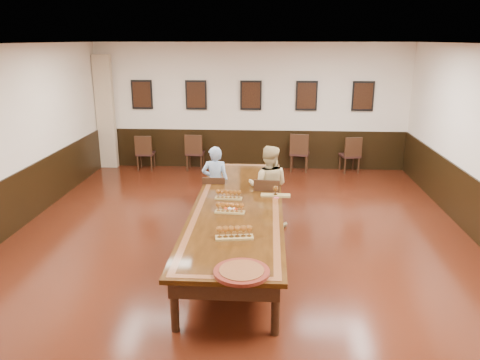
# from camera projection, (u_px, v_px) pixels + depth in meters

# --- Properties ---
(floor) EXTENTS (8.00, 10.00, 0.02)m
(floor) POSITION_uv_depth(u_px,v_px,m) (238.00, 248.00, 7.66)
(floor) COLOR black
(floor) RESTS_ON ground
(ceiling) EXTENTS (8.00, 10.00, 0.02)m
(ceiling) POSITION_uv_depth(u_px,v_px,m) (238.00, 43.00, 6.72)
(ceiling) COLOR white
(ceiling) RESTS_ON floor
(wall_back) EXTENTS (8.00, 0.02, 3.20)m
(wall_back) POSITION_uv_depth(u_px,v_px,m) (251.00, 107.00, 11.98)
(wall_back) COLOR #EFDFC8
(wall_back) RESTS_ON floor
(chair_man) EXTENTS (0.41, 0.45, 0.87)m
(chair_man) POSITION_uv_depth(u_px,v_px,m) (215.00, 197.00, 8.73)
(chair_man) COLOR black
(chair_man) RESTS_ON floor
(chair_woman) EXTENTS (0.49, 0.53, 0.95)m
(chair_woman) POSITION_uv_depth(u_px,v_px,m) (267.00, 203.00, 8.31)
(chair_woman) COLOR black
(chair_woman) RESTS_ON floor
(spare_chair_a) EXTENTS (0.44, 0.48, 0.92)m
(spare_chair_a) POSITION_uv_depth(u_px,v_px,m) (145.00, 152.00, 12.09)
(spare_chair_a) COLOR black
(spare_chair_a) RESTS_ON floor
(spare_chair_b) EXTENTS (0.46, 0.50, 0.95)m
(spare_chair_b) POSITION_uv_depth(u_px,v_px,m) (195.00, 152.00, 12.06)
(spare_chair_b) COLOR black
(spare_chair_b) RESTS_ON floor
(spare_chair_c) EXTENTS (0.54, 0.57, 1.00)m
(spare_chair_c) POSITION_uv_depth(u_px,v_px,m) (300.00, 152.00, 11.96)
(spare_chair_c) COLOR black
(spare_chair_c) RESTS_ON floor
(spare_chair_d) EXTENTS (0.53, 0.56, 0.94)m
(spare_chair_d) POSITION_uv_depth(u_px,v_px,m) (350.00, 154.00, 11.84)
(spare_chair_d) COLOR black
(spare_chair_d) RESTS_ON floor
(person_man) EXTENTS (0.51, 0.33, 1.39)m
(person_man) POSITION_uv_depth(u_px,v_px,m) (215.00, 183.00, 8.74)
(person_man) COLOR #4A7BB9
(person_man) RESTS_ON floor
(person_woman) EXTENTS (0.80, 0.65, 1.49)m
(person_woman) POSITION_uv_depth(u_px,v_px,m) (268.00, 187.00, 8.33)
(person_woman) COLOR #D8C187
(person_woman) RESTS_ON floor
(pink_phone) EXTENTS (0.11, 0.16, 0.01)m
(pink_phone) POSITION_uv_depth(u_px,v_px,m) (276.00, 197.00, 7.77)
(pink_phone) COLOR #DE4A7E
(pink_phone) RESTS_ON conference_table
(curtain) EXTENTS (0.45, 0.18, 2.90)m
(curtain) POSITION_uv_depth(u_px,v_px,m) (106.00, 112.00, 12.06)
(curtain) COLOR tan
(curtain) RESTS_ON floor
(wainscoting) EXTENTS (8.00, 10.00, 1.00)m
(wainscoting) POSITION_uv_depth(u_px,v_px,m) (238.00, 219.00, 7.51)
(wainscoting) COLOR black
(wainscoting) RESTS_ON floor
(conference_table) EXTENTS (1.40, 5.00, 0.76)m
(conference_table) POSITION_uv_depth(u_px,v_px,m) (238.00, 212.00, 7.48)
(conference_table) COLOR black
(conference_table) RESTS_ON floor
(posters) EXTENTS (6.14, 0.04, 0.74)m
(posters) POSITION_uv_depth(u_px,v_px,m) (251.00, 95.00, 11.82)
(posters) COLOR black
(posters) RESTS_ON wall_back
(flight_a) EXTENTS (0.45, 0.17, 0.17)m
(flight_a) POSITION_uv_depth(u_px,v_px,m) (228.00, 195.00, 7.64)
(flight_a) COLOR olive
(flight_a) RESTS_ON conference_table
(flight_b) EXTENTS (0.49, 0.16, 0.18)m
(flight_b) POSITION_uv_depth(u_px,v_px,m) (276.00, 191.00, 7.78)
(flight_b) COLOR olive
(flight_b) RESTS_ON conference_table
(flight_c) EXTENTS (0.46, 0.17, 0.17)m
(flight_c) POSITION_uv_depth(u_px,v_px,m) (230.00, 208.00, 7.03)
(flight_c) COLOR olive
(flight_c) RESTS_ON conference_table
(flight_d) EXTENTS (0.52, 0.22, 0.19)m
(flight_d) POSITION_uv_depth(u_px,v_px,m) (234.00, 233.00, 6.12)
(flight_d) COLOR olive
(flight_d) RESTS_ON conference_table
(red_plate_grp) EXTENTS (0.21, 0.21, 0.03)m
(red_plate_grp) POSITION_uv_depth(u_px,v_px,m) (231.00, 209.00, 7.19)
(red_plate_grp) COLOR red
(red_plate_grp) RESTS_ON conference_table
(carved_platter) EXTENTS (0.70, 0.70, 0.05)m
(carved_platter) POSITION_uv_depth(u_px,v_px,m) (242.00, 272.00, 5.23)
(carved_platter) COLOR #541710
(carved_platter) RESTS_ON conference_table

